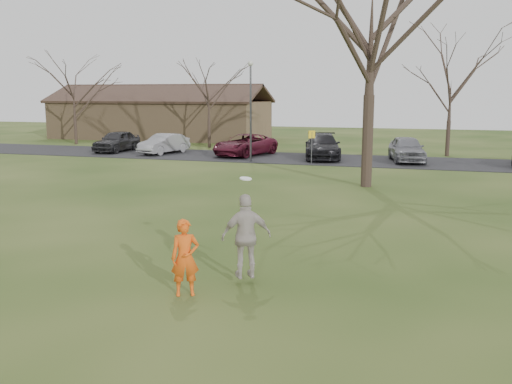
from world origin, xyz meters
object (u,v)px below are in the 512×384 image
player_defender (185,258)px  lamp_post (251,98)px  car_2 (245,145)px  car_3 (322,146)px  catching_play (246,236)px  big_tree (371,31)px  car_1 (164,144)px  car_4 (407,149)px  building (161,118)px  car_0 (117,141)px

player_defender → lamp_post: size_ratio=0.26×
car_2 → car_3: size_ratio=0.96×
catching_play → big_tree: 15.62m
car_1 → catching_play: (14.10, -24.44, 0.38)m
car_1 → big_tree: bearing=-19.7°
car_4 → catching_play: size_ratio=2.04×
player_defender → building: 43.29m
car_1 → car_2: bearing=18.4°
catching_play → lamp_post: (-6.82, 21.93, 2.85)m
car_2 → big_tree: size_ratio=0.38×
car_0 → car_3: bearing=0.5°
catching_play → lamp_post: size_ratio=0.37×
car_4 → lamp_post: bearing=-175.3°
car_0 → lamp_post: (11.25, -2.81, 3.16)m
player_defender → big_tree: bearing=54.7°
big_tree → car_4: bearing=82.0°
car_4 → lamp_post: lamp_post is taller
building → lamp_post: size_ratio=3.29×
car_4 → catching_play: catching_play is taller
car_1 → car_3: bearing=15.1°
player_defender → car_1: bearing=89.9°
car_1 → car_2: car_2 is taller
car_3 → catching_play: catching_play is taller
catching_play → player_defender: bearing=-134.2°
car_3 → catching_play: size_ratio=2.39×
car_0 → car_4: size_ratio=0.96×
player_defender → car_0: (-17.04, 25.79, -0.02)m
car_3 → car_4: bearing=-13.2°
car_2 → car_4: (10.80, -0.31, 0.07)m
building → lamp_post: 20.99m
big_tree → car_3: bearing=110.9°
player_defender → car_3: bearing=66.6°
lamp_post → big_tree: 11.38m
car_2 → lamp_post: bearing=-48.9°
car_2 → lamp_post: lamp_post is taller
player_defender → big_tree: big_tree is taller
car_3 → car_4: size_ratio=1.17×
car_0 → catching_play: bearing=-53.4°
car_0 → big_tree: (19.25, -10.31, 6.19)m
player_defender → lamp_post: 23.91m
car_0 → big_tree: 22.70m
car_0 → building: (-2.75, 12.69, 1.12)m
big_tree → building: bearing=133.7°
car_2 → car_0: bearing=-161.9°
lamp_post → car_3: bearing=34.7°
car_2 → big_tree: big_tree is taller
player_defender → car_0: bearing=96.3°
player_defender → catching_play: catching_play is taller
car_3 → big_tree: 12.65m
car_1 → player_defender: bearing=-49.3°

